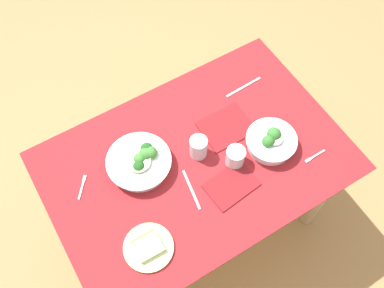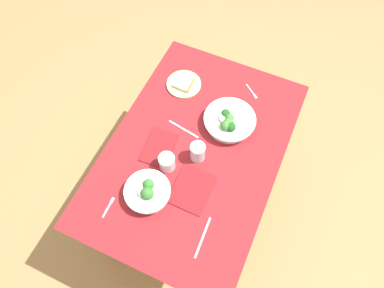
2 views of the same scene
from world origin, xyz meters
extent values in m
plane|color=#9E7547|center=(0.00, 0.00, 0.00)|extent=(6.00, 6.00, 0.00)
cube|color=maroon|center=(0.00, 0.00, 0.71)|extent=(1.26, 0.85, 0.01)
cube|color=tan|center=(0.00, 0.00, 0.69)|extent=(1.22, 0.82, 0.02)
cylinder|color=tan|center=(-0.53, -0.33, 0.34)|extent=(0.07, 0.07, 0.68)
cylinder|color=tan|center=(0.53, -0.33, 0.34)|extent=(0.07, 0.07, 0.68)
cylinder|color=tan|center=(-0.53, 0.33, 0.34)|extent=(0.07, 0.07, 0.68)
cylinder|color=white|center=(-0.31, 0.10, 0.73)|extent=(0.19, 0.19, 0.05)
cylinder|color=white|center=(-0.31, 0.10, 0.76)|extent=(0.22, 0.22, 0.01)
sphere|color=#33702D|center=(-0.28, 0.11, 0.78)|extent=(0.05, 0.05, 0.05)
sphere|color=#33702D|center=(-0.29, 0.11, 0.77)|extent=(0.05, 0.05, 0.05)
sphere|color=#33702D|center=(-0.32, 0.09, 0.78)|extent=(0.06, 0.06, 0.06)
cylinder|color=beige|center=(-0.32, 0.11, 0.78)|extent=(0.07, 0.07, 0.01)
cylinder|color=white|center=(0.22, -0.10, 0.73)|extent=(0.24, 0.24, 0.05)
cylinder|color=white|center=(0.22, -0.10, 0.76)|extent=(0.27, 0.27, 0.01)
sphere|color=#1E511E|center=(0.16, -0.12, 0.78)|extent=(0.05, 0.05, 0.05)
sphere|color=#1E511E|center=(0.23, -0.07, 0.77)|extent=(0.05, 0.05, 0.05)
sphere|color=#3D7A33|center=(0.16, -0.10, 0.78)|extent=(0.05, 0.05, 0.05)
sphere|color=#3D7A33|center=(0.21, -0.10, 0.77)|extent=(0.05, 0.05, 0.05)
sphere|color=#3D7A33|center=(0.18, -0.11, 0.77)|extent=(0.06, 0.06, 0.06)
cylinder|color=beige|center=(0.22, -0.09, 0.77)|extent=(0.10, 0.10, 0.01)
cylinder|color=#B7D684|center=(0.35, 0.22, 0.72)|extent=(0.19, 0.19, 0.01)
cube|color=beige|center=(0.35, 0.22, 0.73)|extent=(0.10, 0.09, 0.02)
cube|color=#9E703D|center=(0.35, 0.18, 0.73)|extent=(0.10, 0.01, 0.02)
cylinder|color=silver|center=(-0.03, -0.03, 0.76)|extent=(0.08, 0.08, 0.10)
cylinder|color=silver|center=(-0.14, 0.09, 0.75)|extent=(0.08, 0.08, 0.09)
cube|color=#B7B7BC|center=(0.47, -0.13, 0.71)|extent=(0.06, 0.07, 0.00)
cube|color=#B7B7BC|center=(0.44, -0.17, 0.71)|extent=(0.03, 0.03, 0.00)
cube|color=#B7B7BC|center=(-0.46, 0.24, 0.71)|extent=(0.08, 0.01, 0.00)
cube|color=#B7B7BC|center=(-0.40, 0.25, 0.71)|extent=(0.03, 0.01, 0.00)
cube|color=#B7B7BC|center=(0.09, 0.10, 0.71)|extent=(0.04, 0.18, 0.00)
cube|color=#B7B7BC|center=(-0.39, -0.21, 0.71)|extent=(0.19, 0.02, 0.00)
cube|color=maroon|center=(-0.06, 0.17, 0.71)|extent=(0.22, 0.17, 0.01)
cube|color=maroon|center=(-0.20, -0.07, 0.71)|extent=(0.22, 0.18, 0.01)
camera|label=1|loc=(0.46, 0.72, 2.39)|focal=41.65mm
camera|label=2|loc=(-0.75, -0.32, 2.29)|focal=32.77mm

